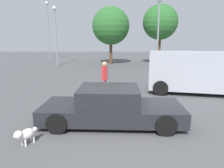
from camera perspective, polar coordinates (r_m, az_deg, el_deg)
The scene contains 10 objects.
ground_plane at distance 6.57m, azimuth 2.85°, elevation -12.11°, with size 80.00×80.00×0.00m, color #515154.
sedan_foreground at distance 6.59m, azimuth -0.27°, elevation -6.69°, with size 4.68×2.00×1.24m.
dog at distance 5.88m, azimuth -23.81°, elevation -13.17°, with size 0.47×0.57×0.48m.
van_white at distance 11.18m, azimuth 23.75°, elevation 3.45°, with size 5.30×3.02×2.14m.
pedestrian at distance 9.56m, azimuth -2.13°, elevation 2.36°, with size 0.27×0.57×1.73m.
light_post_near at distance 29.01m, azimuth -18.07°, elevation 16.75°, with size 0.44×0.44×7.66m.
light_post_mid at distance 22.25m, azimuth -16.09°, elevation 15.97°, with size 0.44×0.44×6.12m.
light_post_far at distance 17.47m, azimuth 13.41°, elevation 17.15°, with size 0.44×0.44×6.14m.
tree_back_left at distance 22.84m, azimuth 13.84°, elevation 17.00°, with size 3.76×3.76×6.48m.
tree_back_center at distance 22.56m, azimuth -0.33°, elevation 16.48°, with size 4.10×4.10×6.27m.
Camera 1 is at (-0.32, -5.95, 2.77)m, focal length 31.50 mm.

